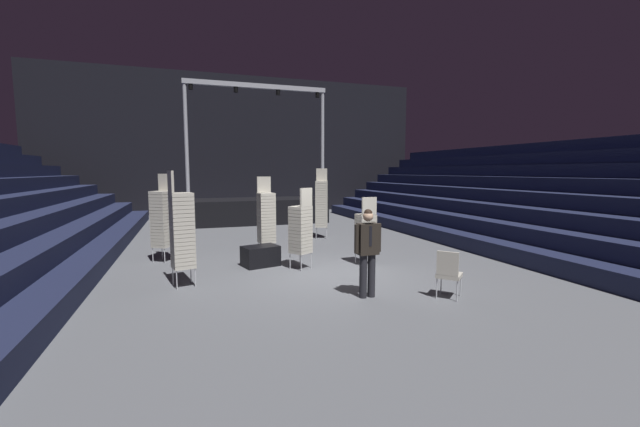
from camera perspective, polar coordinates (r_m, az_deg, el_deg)
ground_plane at (r=9.53m, az=0.67°, el=-9.10°), size 22.00×30.00×0.10m
arena_end_wall at (r=23.91m, az=-11.49°, el=9.77°), size 22.00×0.30×8.00m
bleacher_bank_right at (r=14.69m, az=30.13°, el=2.78°), size 6.00×24.00×3.60m
stage_riser at (r=18.99m, az=-9.36°, el=0.76°), size 6.59×2.58×6.28m
man_with_tie at (r=7.66m, az=6.98°, el=-4.98°), size 0.57×0.24×1.74m
chair_stack_front_left at (r=10.39m, az=6.67°, el=-2.49°), size 0.45×0.45×1.79m
chair_stack_front_right at (r=11.37m, az=-7.84°, el=-0.48°), size 0.49×0.49×2.31m
chair_stack_mid_left at (r=8.79m, az=-19.48°, el=-2.18°), size 0.53×0.53×2.48m
chair_stack_mid_right at (r=11.45m, az=-22.05°, el=-0.61°), size 0.61×0.61×2.39m
chair_stack_mid_centre at (r=15.11m, az=-21.37°, el=0.00°), size 0.53×0.53×1.88m
chair_stack_rear_left at (r=9.85m, az=-2.83°, el=-2.20°), size 0.61×0.61×2.05m
chair_stack_rear_right at (r=14.39m, az=0.22°, el=1.49°), size 0.57×0.57×2.56m
equipment_road_case at (r=10.35m, az=-8.66°, el=-6.14°), size 1.02×0.81×0.53m
loose_chair_near_man at (r=8.03m, az=18.24°, el=-8.02°), size 0.62×0.62×0.95m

